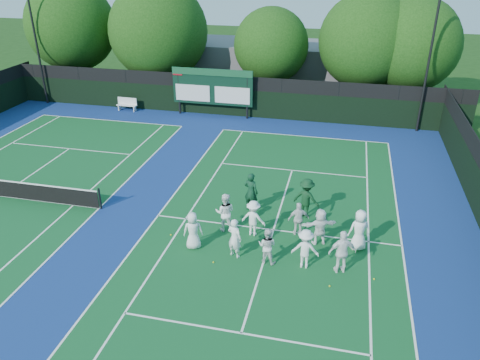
# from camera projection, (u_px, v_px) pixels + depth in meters

# --- Properties ---
(ground) EXTENTS (120.00, 120.00, 0.00)m
(ground) POSITION_uv_depth(u_px,v_px,m) (270.00, 242.00, 19.94)
(ground) COLOR #15370F
(ground) RESTS_ON ground
(court_apron) EXTENTS (34.00, 32.00, 0.01)m
(court_apron) POSITION_uv_depth(u_px,v_px,m) (148.00, 214.00, 22.03)
(court_apron) COLOR navy
(court_apron) RESTS_ON ground
(near_court) EXTENTS (11.05, 23.85, 0.01)m
(near_court) POSITION_uv_depth(u_px,v_px,m) (273.00, 230.00, 20.81)
(near_court) COLOR #104F23
(near_court) RESTS_ON ground
(left_court) EXTENTS (11.05, 23.85, 0.01)m
(left_court) POSITION_uv_depth(u_px,v_px,m) (0.00, 196.00, 23.66)
(left_court) COLOR #104F23
(left_court) RESTS_ON ground
(back_fence) EXTENTS (34.00, 0.08, 3.00)m
(back_fence) POSITION_uv_depth(u_px,v_px,m) (227.00, 98.00, 34.51)
(back_fence) COLOR black
(back_fence) RESTS_ON ground
(scoreboard) EXTENTS (6.00, 0.21, 3.55)m
(scoreboard) POSITION_uv_depth(u_px,v_px,m) (212.00, 87.00, 33.98)
(scoreboard) COLOR black
(scoreboard) RESTS_ON ground
(clubhouse) EXTENTS (18.00, 6.00, 4.00)m
(clubhouse) POSITION_uv_depth(u_px,v_px,m) (295.00, 68.00, 40.39)
(clubhouse) COLOR slate
(clubhouse) RESTS_ON ground
(light_pole_left) EXTENTS (1.20, 0.30, 10.12)m
(light_pole_left) POSITION_uv_depth(u_px,v_px,m) (32.00, 22.00, 35.10)
(light_pole_left) COLOR black
(light_pole_left) RESTS_ON ground
(light_pole_right) EXTENTS (1.20, 0.30, 10.12)m
(light_pole_right) POSITION_uv_depth(u_px,v_px,m) (433.00, 36.00, 29.30)
(light_pole_right) COLOR black
(light_pole_right) RESTS_ON ground
(bench) EXTENTS (1.60, 0.49, 1.00)m
(bench) POSITION_uv_depth(u_px,v_px,m) (127.00, 104.00, 35.92)
(bench) COLOR white
(bench) RESTS_ON ground
(tree_a) EXTENTS (7.32, 7.32, 9.15)m
(tree_a) POSITION_uv_depth(u_px,v_px,m) (73.00, 28.00, 38.73)
(tree_a) COLOR black
(tree_a) RESTS_ON ground
(tree_b) EXTENTS (7.83, 7.83, 9.25)m
(tree_b) POSITION_uv_depth(u_px,v_px,m) (161.00, 34.00, 37.24)
(tree_b) COLOR black
(tree_b) RESTS_ON ground
(tree_c) EXTENTS (5.70, 5.70, 7.46)m
(tree_c) POSITION_uv_depth(u_px,v_px,m) (273.00, 47.00, 35.69)
(tree_c) COLOR black
(tree_c) RESTS_ON ground
(tree_d) EXTENTS (6.91, 6.91, 8.68)m
(tree_d) POSITION_uv_depth(u_px,v_px,m) (368.00, 43.00, 34.01)
(tree_d) COLOR black
(tree_d) RESTS_ON ground
(tree_e) EXTENTS (6.67, 6.67, 8.41)m
(tree_e) POSITION_uv_depth(u_px,v_px,m) (414.00, 47.00, 33.41)
(tree_e) COLOR black
(tree_e) RESTS_ON ground
(tennis_ball_0) EXTENTS (0.07, 0.07, 0.07)m
(tennis_ball_0) POSITION_uv_depth(u_px,v_px,m) (213.00, 262.00, 18.63)
(tennis_ball_0) COLOR yellow
(tennis_ball_0) RESTS_ON ground
(tennis_ball_1) EXTENTS (0.07, 0.07, 0.07)m
(tennis_ball_1) POSITION_uv_depth(u_px,v_px,m) (359.00, 225.00, 21.10)
(tennis_ball_1) COLOR yellow
(tennis_ball_1) RESTS_ON ground
(tennis_ball_2) EXTENTS (0.07, 0.07, 0.07)m
(tennis_ball_2) POSITION_uv_depth(u_px,v_px,m) (330.00, 286.00, 17.31)
(tennis_ball_2) COLOR yellow
(tennis_ball_2) RESTS_ON ground
(tennis_ball_3) EXTENTS (0.07, 0.07, 0.07)m
(tennis_ball_3) POSITION_uv_depth(u_px,v_px,m) (171.00, 235.00, 20.40)
(tennis_ball_3) COLOR yellow
(tennis_ball_3) RESTS_ON ground
(tennis_ball_5) EXTENTS (0.07, 0.07, 0.07)m
(tennis_ball_5) POSITION_uv_depth(u_px,v_px,m) (374.00, 279.00, 17.68)
(tennis_ball_5) COLOR yellow
(tennis_ball_5) RESTS_ON ground
(player_front_0) EXTENTS (0.93, 0.75, 1.65)m
(player_front_0) POSITION_uv_depth(u_px,v_px,m) (193.00, 231.00, 19.25)
(player_front_0) COLOR white
(player_front_0) RESTS_ON ground
(player_front_1) EXTENTS (0.74, 0.62, 1.74)m
(player_front_1) POSITION_uv_depth(u_px,v_px,m) (235.00, 238.00, 18.68)
(player_front_1) COLOR white
(player_front_1) RESTS_ON ground
(player_front_2) EXTENTS (0.84, 0.71, 1.55)m
(player_front_2) POSITION_uv_depth(u_px,v_px,m) (267.00, 246.00, 18.37)
(player_front_2) COLOR silver
(player_front_2) RESTS_ON ground
(player_front_3) EXTENTS (1.08, 0.62, 1.67)m
(player_front_3) POSITION_uv_depth(u_px,v_px,m) (305.00, 249.00, 18.07)
(player_front_3) COLOR white
(player_front_3) RESTS_ON ground
(player_front_4) EXTENTS (1.16, 0.77, 1.83)m
(player_front_4) POSITION_uv_depth(u_px,v_px,m) (342.00, 252.00, 17.74)
(player_front_4) COLOR white
(player_front_4) RESTS_ON ground
(player_back_0) EXTENTS (0.95, 0.79, 1.80)m
(player_back_0) POSITION_uv_depth(u_px,v_px,m) (225.00, 212.00, 20.44)
(player_back_0) COLOR white
(player_back_0) RESTS_ON ground
(player_back_1) EXTENTS (1.14, 0.76, 1.65)m
(player_back_1) POSITION_uv_depth(u_px,v_px,m) (253.00, 218.00, 20.13)
(player_back_1) COLOR white
(player_back_1) RESTS_ON ground
(player_back_2) EXTENTS (0.99, 0.65, 1.56)m
(player_back_2) POSITION_uv_depth(u_px,v_px,m) (299.00, 219.00, 20.17)
(player_back_2) COLOR white
(player_back_2) RESTS_ON ground
(player_back_3) EXTENTS (1.59, 1.03, 1.64)m
(player_back_3) POSITION_uv_depth(u_px,v_px,m) (320.00, 227.00, 19.53)
(player_back_3) COLOR white
(player_back_3) RESTS_ON ground
(player_back_4) EXTENTS (1.02, 0.82, 1.81)m
(player_back_4) POSITION_uv_depth(u_px,v_px,m) (359.00, 230.00, 19.14)
(player_back_4) COLOR white
(player_back_4) RESTS_ON ground
(coach_left) EXTENTS (0.82, 0.67, 1.94)m
(coach_left) POSITION_uv_depth(u_px,v_px,m) (251.00, 192.00, 21.99)
(coach_left) COLOR #0E341F
(coach_left) RESTS_ON ground
(coach_right) EXTENTS (1.40, 1.05, 1.93)m
(coach_right) POSITION_uv_depth(u_px,v_px,m) (306.00, 198.00, 21.45)
(coach_right) COLOR #0E3519
(coach_right) RESTS_ON ground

